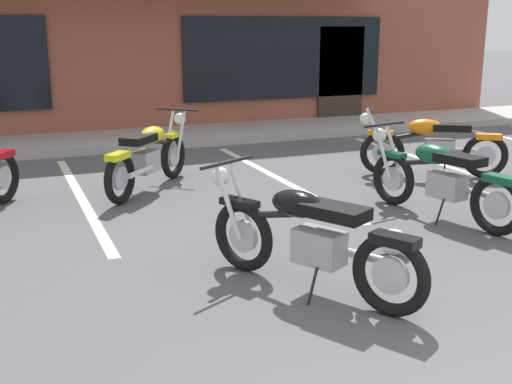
{
  "coord_description": "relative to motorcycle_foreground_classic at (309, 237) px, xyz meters",
  "views": [
    {
      "loc": [
        -2.29,
        -1.58,
        2.12
      ],
      "look_at": [
        -0.01,
        3.97,
        0.55
      ],
      "focal_mm": 44.8,
      "sensor_mm": 36.0,
      "label": 1
    }
  ],
  "objects": [
    {
      "name": "motorcycle_black_cruiser",
      "position": [
        -0.43,
        3.78,
        0.0
      ],
      "size": [
        1.58,
        1.72,
        0.98
      ],
      "color": "black",
      "rests_on": "ground_plane"
    },
    {
      "name": "sidewalk_kerb",
      "position": [
        0.03,
        7.33,
        -0.39
      ],
      "size": [
        22.0,
        1.8,
        0.14
      ],
      "primitive_type": "cube",
      "color": "#A8A59E",
      "rests_on": "ground_plane"
    },
    {
      "name": "motorcycle_red_sportbike",
      "position": [
        3.5,
        3.01,
        0.0
      ],
      "size": [
        1.88,
        1.33,
        0.98
      ],
      "color": "black",
      "rests_on": "ground_plane"
    },
    {
      "name": "motorcycle_green_cafe_racer",
      "position": [
        2.29,
        1.27,
        0.0
      ],
      "size": [
        0.85,
        2.08,
        0.98
      ],
      "color": "black",
      "rests_on": "ground_plane"
    },
    {
      "name": "painted_stall_lines",
      "position": [
        0.03,
        3.73,
        -0.46
      ],
      "size": [
        13.89,
        4.8,
        0.01
      ],
      "color": "silver",
      "rests_on": "ground_plane"
    },
    {
      "name": "ground_plane",
      "position": [
        0.03,
        0.52,
        -0.46
      ],
      "size": [
        80.0,
        80.0,
        0.0
      ],
      "primitive_type": "plane",
      "color": "#515154"
    },
    {
      "name": "motorcycle_foreground_classic",
      "position": [
        0.0,
        0.0,
        0.0
      ],
      "size": [
        1.26,
        1.92,
        0.98
      ],
      "color": "black",
      "rests_on": "ground_plane"
    },
    {
      "name": "brick_storefront_building",
      "position": [
        0.03,
        10.83,
        1.44
      ],
      "size": [
        17.77,
        6.2,
        3.79
      ],
      "color": "brown",
      "rests_on": "ground_plane"
    },
    {
      "name": "helmet_on_pavement",
      "position": [
        1.13,
        0.43,
        -0.33
      ],
      "size": [
        0.26,
        0.26,
        0.26
      ],
      "color": "silver",
      "rests_on": "ground_plane"
    }
  ]
}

